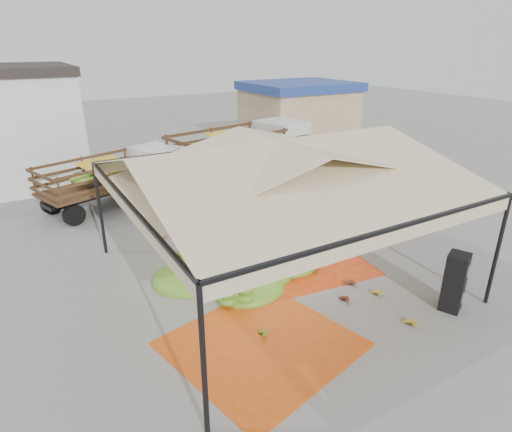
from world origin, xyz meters
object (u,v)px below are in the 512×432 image
speaker_stack (455,282)px  truck_left (119,173)px  banana_heap (243,253)px  truck_right (247,146)px  vendor (275,206)px

speaker_stack → truck_left: (-5.27, 12.30, 0.48)m
speaker_stack → banana_heap: bearing=104.8°
speaker_stack → truck_left: truck_left is taller
truck_left → truck_right: size_ratio=0.81×
vendor → truck_left: (-4.07, 5.78, 0.35)m
banana_heap → truck_right: 9.66m
speaker_stack → vendor: bearing=75.8°
banana_heap → speaker_stack: size_ratio=3.47×
vendor → truck_right: size_ratio=0.23×
banana_heap → truck_right: size_ratio=0.69×
speaker_stack → vendor: 6.63m
banana_heap → vendor: vendor is taller
vendor → truck_left: 7.08m
speaker_stack → vendor: size_ratio=0.85×
banana_heap → truck_right: (4.79, 8.33, 0.99)m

